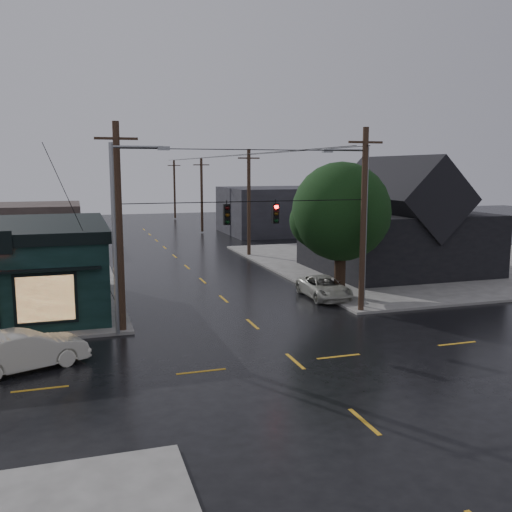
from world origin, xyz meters
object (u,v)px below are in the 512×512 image
object	(u,v)px
corner_tree	(341,212)
suv_silver	(324,287)
utility_pole_ne	(361,312)
utility_pole_nw	(123,332)
sedan_cream	(25,350)

from	to	relation	value
corner_tree	suv_silver	distance (m)	4.76
utility_pole_ne	suv_silver	xyz separation A→B (m)	(-0.50, 3.86, 0.67)
corner_tree	suv_silver	world-z (taller)	corner_tree
corner_tree	utility_pole_nw	distance (m)	14.99
utility_pole_nw	utility_pole_ne	xyz separation A→B (m)	(13.00, 0.00, 0.00)
sedan_cream	suv_silver	bearing A→B (deg)	-86.31
utility_pole_nw	sedan_cream	world-z (taller)	utility_pole_nw
utility_pole_ne	suv_silver	bearing A→B (deg)	97.39
utility_pole_ne	sedan_cream	xyz separation A→B (m)	(-17.15, -4.14, 0.80)
corner_tree	suv_silver	bearing A→B (deg)	174.56
utility_pole_nw	sedan_cream	distance (m)	5.92
suv_silver	sedan_cream	bearing A→B (deg)	-152.72
sedan_cream	utility_pole_ne	bearing A→B (deg)	-98.39
sedan_cream	suv_silver	distance (m)	18.47
sedan_cream	corner_tree	bearing A→B (deg)	-87.85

